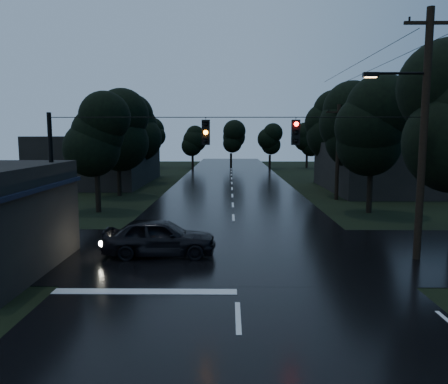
{
  "coord_description": "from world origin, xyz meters",
  "views": [
    {
      "loc": [
        -0.25,
        -6.64,
        5.07
      ],
      "look_at": [
        -0.51,
        14.4,
        2.35
      ],
      "focal_mm": 35.0,
      "sensor_mm": 36.0,
      "label": 1
    }
  ],
  "objects": [
    {
      "name": "main_road",
      "position": [
        0.0,
        30.0,
        0.0
      ],
      "size": [
        12.0,
        120.0,
        0.02
      ],
      "primitive_type": "cube",
      "color": "black",
      "rests_on": "ground"
    },
    {
      "name": "cross_street",
      "position": [
        0.0,
        12.0,
        0.0
      ],
      "size": [
        60.0,
        9.0,
        0.02
      ],
      "primitive_type": "cube",
      "color": "black",
      "rests_on": "ground"
    },
    {
      "name": "building_far_right",
      "position": [
        14.0,
        34.0,
        2.2
      ],
      "size": [
        10.0,
        14.0,
        4.4
      ],
      "primitive_type": "cube",
      "color": "black",
      "rests_on": "ground"
    },
    {
      "name": "building_far_left",
      "position": [
        -14.0,
        40.0,
        2.5
      ],
      "size": [
        10.0,
        16.0,
        5.0
      ],
      "primitive_type": "cube",
      "color": "black",
      "rests_on": "ground"
    },
    {
      "name": "utility_pole_main",
      "position": [
        7.41,
        11.0,
        5.26
      ],
      "size": [
        3.5,
        0.3,
        10.0
      ],
      "color": "black",
      "rests_on": "ground"
    },
    {
      "name": "utility_pole_far",
      "position": [
        8.3,
        28.0,
        3.88
      ],
      "size": [
        2.0,
        0.3,
        7.5
      ],
      "color": "black",
      "rests_on": "ground"
    },
    {
      "name": "anchor_pole_left",
      "position": [
        -7.5,
        11.0,
        3.0
      ],
      "size": [
        0.18,
        0.18,
        6.0
      ],
      "primitive_type": "cylinder",
      "color": "black",
      "rests_on": "ground"
    },
    {
      "name": "span_signals",
      "position": [
        0.56,
        10.99,
        5.24
      ],
      "size": [
        15.0,
        0.37,
        1.12
      ],
      "color": "black",
      "rests_on": "ground"
    },
    {
      "name": "tree_left_a",
      "position": [
        -9.0,
        22.0,
        5.24
      ],
      "size": [
        3.92,
        3.92,
        8.26
      ],
      "color": "black",
      "rests_on": "ground"
    },
    {
      "name": "tree_left_b",
      "position": [
        -9.6,
        30.0,
        5.62
      ],
      "size": [
        4.2,
        4.2,
        8.85
      ],
      "color": "black",
      "rests_on": "ground"
    },
    {
      "name": "tree_left_c",
      "position": [
        -10.2,
        40.0,
        5.99
      ],
      "size": [
        4.48,
        4.48,
        9.44
      ],
      "color": "black",
      "rests_on": "ground"
    },
    {
      "name": "tree_right_a",
      "position": [
        9.0,
        22.0,
        5.62
      ],
      "size": [
        4.2,
        4.2,
        8.85
      ],
      "color": "black",
      "rests_on": "ground"
    },
    {
      "name": "tree_right_b",
      "position": [
        9.6,
        30.0,
        5.99
      ],
      "size": [
        4.48,
        4.48,
        9.44
      ],
      "color": "black",
      "rests_on": "ground"
    },
    {
      "name": "tree_right_c",
      "position": [
        10.2,
        40.0,
        6.37
      ],
      "size": [
        4.76,
        4.76,
        10.03
      ],
      "color": "black",
      "rests_on": "ground"
    },
    {
      "name": "car",
      "position": [
        -3.2,
        11.41,
        0.81
      ],
      "size": [
        4.81,
        2.08,
        1.62
      ],
      "primitive_type": "imported",
      "rotation": [
        0.0,
        0.0,
        1.61
      ],
      "color": "black",
      "rests_on": "ground"
    }
  ]
}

